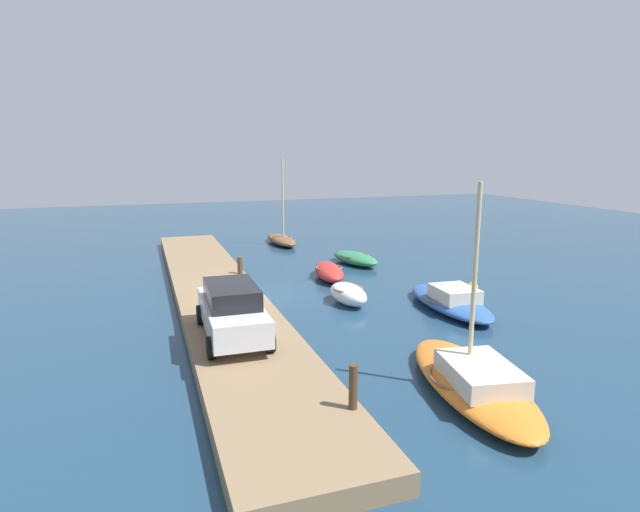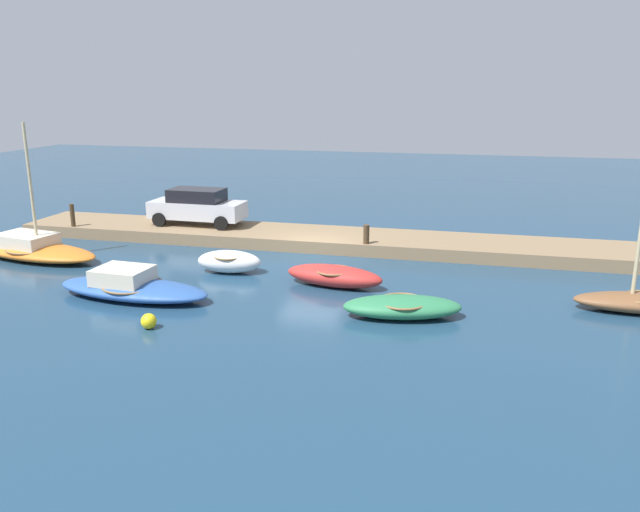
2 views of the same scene
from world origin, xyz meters
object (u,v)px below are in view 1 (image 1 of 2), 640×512
at_px(motorboat_blue, 451,301).
at_px(mooring_post_mid_west, 353,387).
at_px(rowboat_green, 355,258).
at_px(dinghy_white, 348,294).
at_px(mooring_post_west, 240,265).
at_px(marker_buoy, 473,287).
at_px(sailboat_orange, 473,380).
at_px(parked_car, 232,310).
at_px(rowboat_brown, 281,239).
at_px(rowboat_red, 329,271).

distance_m(motorboat_blue, mooring_post_mid_west, 9.99).
relative_size(rowboat_green, dinghy_white, 1.53).
bearing_deg(mooring_post_west, marker_buoy, 63.74).
bearing_deg(sailboat_orange, parked_car, -122.08).
bearing_deg(dinghy_white, rowboat_green, 150.86).
bearing_deg(parked_car, marker_buoy, 108.53).
distance_m(motorboat_blue, parked_car, 9.03).
bearing_deg(marker_buoy, rowboat_green, -158.82).
xyz_separation_m(sailboat_orange, parked_car, (-4.79, -5.34, 0.98)).
height_order(rowboat_green, mooring_post_west, mooring_post_west).
xyz_separation_m(dinghy_white, marker_buoy, (0.12, 5.89, -0.20)).
distance_m(mooring_post_mid_west, marker_buoy, 13.05).
bearing_deg(mooring_post_mid_west, marker_buoy, 133.38).
bearing_deg(sailboat_orange, dinghy_white, -170.11).
relative_size(rowboat_brown, dinghy_white, 2.26).
bearing_deg(parked_car, rowboat_green, 141.94).
bearing_deg(rowboat_green, rowboat_red, -55.97).
bearing_deg(rowboat_red, mooring_post_west, -86.61).
relative_size(rowboat_red, parked_car, 0.83).
relative_size(motorboat_blue, parked_car, 1.24).
xyz_separation_m(mooring_post_west, parked_car, (8.22, -1.75, 0.47)).
bearing_deg(parked_car, rowboat_red, 143.51).
relative_size(rowboat_brown, parked_car, 1.28).
bearing_deg(marker_buoy, mooring_post_mid_west, -46.62).
distance_m(rowboat_red, mooring_post_mid_west, 13.92).
bearing_deg(motorboat_blue, rowboat_green, -174.69).
bearing_deg(mooring_post_west, dinghy_white, 38.12).
height_order(dinghy_white, marker_buoy, dinghy_white).
xyz_separation_m(rowboat_green, mooring_post_west, (2.29, -6.77, 0.58)).
xyz_separation_m(motorboat_blue, rowboat_brown, (-16.15, -2.57, -0.01)).
xyz_separation_m(motorboat_blue, parked_car, (1.63, -8.83, 1.01)).
height_order(rowboat_red, parked_car, parked_car).
bearing_deg(parked_car, mooring_post_mid_west, 18.97).
height_order(rowboat_brown, mooring_post_west, rowboat_brown).
bearing_deg(mooring_post_mid_west, mooring_post_west, 180.00).
bearing_deg(motorboat_blue, sailboat_orange, -25.19).
height_order(rowboat_green, rowboat_brown, rowboat_brown).
bearing_deg(dinghy_white, rowboat_brown, 172.10).
xyz_separation_m(rowboat_red, parked_car, (7.85, -6.01, 1.01)).
relative_size(rowboat_red, dinghy_white, 1.46).
bearing_deg(mooring_post_west, rowboat_brown, 154.75).
height_order(sailboat_orange, dinghy_white, sailboat_orange).
relative_size(rowboat_green, rowboat_brown, 0.68).
distance_m(motorboat_blue, dinghy_white, 4.06).
xyz_separation_m(sailboat_orange, rowboat_green, (-15.31, 3.18, -0.06)).
xyz_separation_m(rowboat_red, rowboat_green, (-2.67, 2.51, -0.04)).
distance_m(sailboat_orange, motorboat_blue, 7.30).
bearing_deg(motorboat_blue, rowboat_brown, -167.62).
bearing_deg(marker_buoy, mooring_post_west, -116.26).
bearing_deg(motorboat_blue, mooring_post_west, -129.67).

